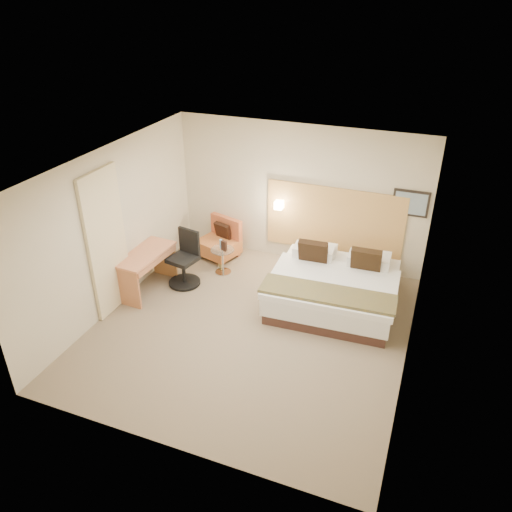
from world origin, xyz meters
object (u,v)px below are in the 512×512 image
at_px(lounge_chair, 220,242).
at_px(side_table, 223,260).
at_px(desk, 147,261).
at_px(bed, 334,286).
at_px(desk_chair, 185,263).

xyz_separation_m(lounge_chair, side_table, (0.32, -0.58, -0.04)).
bearing_deg(lounge_chair, desk, -112.03).
height_order(side_table, desk, desk).
xyz_separation_m(bed, desk, (-3.17, -0.79, 0.26)).
bearing_deg(desk_chair, side_table, 50.67).
bearing_deg(side_table, desk, -133.28).
distance_m(side_table, desk, 1.46).
distance_m(side_table, desk_chair, 0.77).
distance_m(desk, desk_chair, 0.70).
relative_size(desk, desk_chair, 1.21).
distance_m(lounge_chair, desk, 1.76).
bearing_deg(side_table, bed, -6.49).
bearing_deg(desk, desk_chair, 42.33).
bearing_deg(lounge_chair, bed, -18.15).
bearing_deg(side_table, desk_chair, -129.33).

